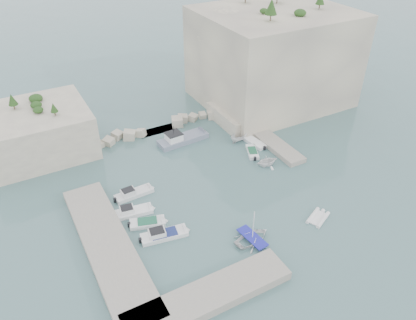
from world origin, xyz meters
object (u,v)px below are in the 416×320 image
tender_east_a (267,165)px  tender_east_d (240,140)px  tender_east_c (254,144)px  rowboat (252,240)px  inflatable_dinghy (318,219)px  motorboat_a (134,195)px  motorboat_d (164,237)px  work_boat (183,141)px  tender_east_b (252,153)px  motorboat_b (133,214)px  motorboat_c (148,224)px

tender_east_a → tender_east_d: bearing=1.0°
tender_east_c → tender_east_d: bearing=24.0°
rowboat → inflatable_dinghy: 9.48m
motorboat_a → motorboat_d: (0.46, -9.24, 0.00)m
motorboat_a → tender_east_c: size_ratio=1.14×
motorboat_a → inflatable_dinghy: 24.60m
rowboat → tender_east_c: 21.92m
rowboat → work_boat: bearing=-13.0°
tender_east_c → tender_east_b: bearing=131.6°
motorboat_b → tender_east_b: (21.44, 4.41, 0.00)m
motorboat_a → inflatable_dinghy: motorboat_a is taller
motorboat_a → motorboat_c: bearing=-98.3°
inflatable_dinghy → tender_east_d: 21.13m
work_boat → tender_east_a: bearing=-60.6°
rowboat → work_boat: (2.54, 24.28, 0.00)m
motorboat_b → tender_east_b: size_ratio=1.27×
motorboat_c → tender_east_c: 24.37m
motorboat_a → tender_east_c: 22.17m
motorboat_c → tender_east_c: (22.47, 9.43, 0.00)m
tender_east_a → inflatable_dinghy: bearing=178.9°
inflatable_dinghy → tender_east_a: (1.21, 12.84, 0.00)m
tender_east_d → work_boat: 9.51m
motorboat_c → motorboat_d: size_ratio=0.77×
rowboat → work_boat: work_boat is taller
motorboat_a → work_boat: bearing=34.7°
inflatable_dinghy → tender_east_c: bearing=55.7°
motorboat_c → motorboat_d: motorboat_d is taller
motorboat_d → rowboat: 10.61m
motorboat_b → tender_east_a: (21.52, 0.62, 0.00)m
tender_east_b → tender_east_d: tender_east_d is taller
inflatable_dinghy → tender_east_d: (1.68, 21.06, 0.00)m
motorboat_d → work_boat: size_ratio=0.67×
motorboat_d → tender_east_c: (21.49, 12.41, 0.00)m
motorboat_a → tender_east_d: (20.58, 5.32, 0.00)m
motorboat_d → tender_east_c: motorboat_d is taller
tender_east_d → rowboat: bearing=134.0°
motorboat_c → tender_east_a: bearing=26.7°
tender_east_c → tender_east_d: size_ratio=1.17×
motorboat_b → motorboat_a: 3.78m
inflatable_dinghy → tender_east_a: 12.90m
motorboat_d → rowboat: (9.01, -5.60, 0.00)m
motorboat_c → tender_east_c: bearing=40.2°
tender_east_c → tender_east_d: tender_east_d is taller
motorboat_a → tender_east_a: bearing=-11.6°
tender_east_a → tender_east_b: bearing=5.4°
tender_east_d → work_boat: bearing=47.3°
motorboat_c → motorboat_b: bearing=125.2°
motorboat_c → rowboat: (9.99, -8.59, 0.00)m
motorboat_a → motorboat_d: size_ratio=0.93×
rowboat → motorboat_c: bearing=42.3°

